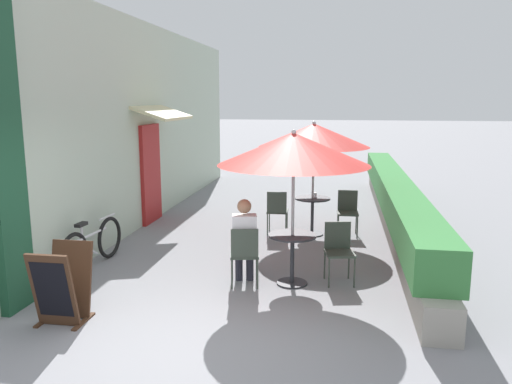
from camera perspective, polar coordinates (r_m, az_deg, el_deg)
The scene contains 15 objects.
ground_plane at distance 5.70m, azimuth -8.23°, elevation -16.97°, with size 120.00×120.00×0.00m, color gray.
cafe_facade_wall at distance 11.31m, azimuth -12.00°, elevation 7.62°, with size 0.98×11.69×4.20m.
planter_hedge at distance 10.81m, azimuth 15.51°, elevation -0.96°, with size 0.60×10.69×1.01m.
patio_table_near at distance 7.18m, azimuth 4.17°, elevation -6.67°, with size 0.69×0.69×0.73m.
patio_umbrella_near at distance 6.89m, azimuth 4.33°, elevation 4.91°, with size 2.12×2.12×2.22m.
cafe_chair_near_left at distance 7.06m, azimuth -1.32°, elevation -6.80°, with size 0.47×0.47×0.87m.
seated_patron_near_left at distance 7.12m, azimuth -1.34°, elevation -5.23°, with size 0.39×0.46×1.25m.
cafe_chair_near_right at distance 7.35m, azimuth 9.44°, elevation -6.24°, with size 0.47×0.47×0.87m.
patio_table_mid at distance 9.80m, azimuth 6.46°, elevation -2.01°, with size 0.69×0.69×0.73m.
patio_umbrella_mid at distance 9.59m, azimuth 6.64°, elevation 6.46°, with size 2.12×2.12×2.22m.
cafe_chair_mid_left at distance 9.76m, azimuth 2.44°, elevation -1.91°, with size 0.41×0.41×0.87m.
cafe_chair_mid_right at distance 9.89m, azimuth 10.43°, elevation -1.92°, with size 0.41×0.41×0.87m.
coffee_cup_mid at distance 9.83m, azimuth 6.75°, elevation -0.33°, with size 0.07×0.07×0.09m.
bicycle_leaning at distance 8.31m, azimuth -18.17°, elevation -5.77°, with size 0.19×1.71×0.79m.
menu_board at distance 6.43m, azimuth -21.24°, elevation -9.89°, with size 0.54×0.63×0.93m.
Camera 1 is at (1.60, -4.80, 2.62)m, focal length 35.00 mm.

